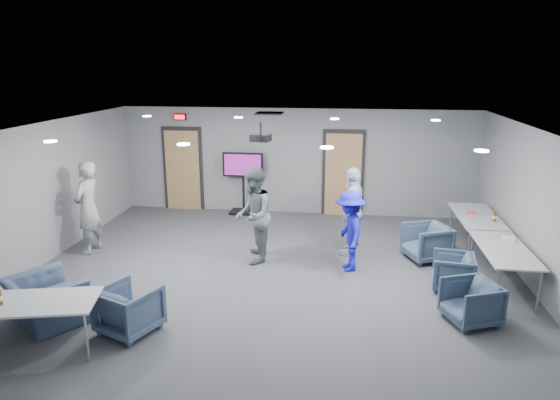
# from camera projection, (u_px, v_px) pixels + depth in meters

# --- Properties ---
(floor) EXTENTS (9.00, 9.00, 0.00)m
(floor) POSITION_uv_depth(u_px,v_px,m) (274.00, 274.00, 9.27)
(floor) COLOR #35373D
(floor) RESTS_ON ground
(ceiling) EXTENTS (9.00, 9.00, 0.00)m
(ceiling) POSITION_uv_depth(u_px,v_px,m) (273.00, 128.00, 8.55)
(ceiling) COLOR silver
(ceiling) RESTS_ON wall_back
(wall_back) EXTENTS (9.00, 0.02, 2.70)m
(wall_back) POSITION_uv_depth(u_px,v_px,m) (296.00, 162.00, 12.73)
(wall_back) COLOR slate
(wall_back) RESTS_ON floor
(wall_front) EXTENTS (9.00, 0.02, 2.70)m
(wall_front) POSITION_uv_depth(u_px,v_px,m) (216.00, 310.00, 5.09)
(wall_front) COLOR slate
(wall_front) RESTS_ON floor
(wall_left) EXTENTS (0.02, 8.00, 2.70)m
(wall_left) POSITION_uv_depth(u_px,v_px,m) (40.00, 195.00, 9.49)
(wall_left) COLOR slate
(wall_left) RESTS_ON floor
(wall_right) EXTENTS (0.02, 8.00, 2.70)m
(wall_right) POSITION_uv_depth(u_px,v_px,m) (539.00, 214.00, 8.33)
(wall_right) COLOR slate
(wall_right) RESTS_ON floor
(door_left) EXTENTS (1.06, 0.17, 2.24)m
(door_left) POSITION_uv_depth(u_px,v_px,m) (183.00, 170.00, 13.15)
(door_left) COLOR black
(door_left) RESTS_ON wall_back
(door_right) EXTENTS (1.06, 0.17, 2.24)m
(door_right) POSITION_uv_depth(u_px,v_px,m) (343.00, 174.00, 12.61)
(door_right) COLOR black
(door_right) RESTS_ON wall_back
(exit_sign) EXTENTS (0.32, 0.08, 0.16)m
(exit_sign) POSITION_uv_depth(u_px,v_px,m) (180.00, 117.00, 12.77)
(exit_sign) COLOR black
(exit_sign) RESTS_ON wall_back
(hvac_diffuser) EXTENTS (0.60, 0.60, 0.03)m
(hvac_diffuser) POSITION_uv_depth(u_px,v_px,m) (269.00, 113.00, 11.30)
(hvac_diffuser) COLOR black
(hvac_diffuser) RESTS_ON ceiling
(downlights) EXTENTS (6.18, 3.78, 0.02)m
(downlights) POSITION_uv_depth(u_px,v_px,m) (273.00, 129.00, 8.56)
(downlights) COLOR white
(downlights) RESTS_ON ceiling
(person_a) EXTENTS (0.52, 0.74, 1.90)m
(person_a) POSITION_uv_depth(u_px,v_px,m) (88.00, 208.00, 10.12)
(person_a) COLOR gray
(person_a) RESTS_ON floor
(person_b) EXTENTS (0.81, 0.99, 1.88)m
(person_b) POSITION_uv_depth(u_px,v_px,m) (253.00, 215.00, 9.63)
(person_b) COLOR slate
(person_b) RESTS_ON floor
(person_c) EXTENTS (0.72, 1.14, 1.81)m
(person_c) POSITION_uv_depth(u_px,v_px,m) (353.00, 211.00, 10.03)
(person_c) COLOR #B1BCE4
(person_c) RESTS_ON floor
(person_d) EXTENTS (0.74, 1.07, 1.52)m
(person_d) POSITION_uv_depth(u_px,v_px,m) (349.00, 231.00, 9.27)
(person_d) COLOR #1A1BAA
(person_d) RESTS_ON floor
(chair_right_a) EXTENTS (1.02, 1.01, 0.72)m
(chair_right_a) POSITION_uv_depth(u_px,v_px,m) (427.00, 242.00, 9.86)
(chair_right_a) COLOR #3D526A
(chair_right_a) RESTS_ON floor
(chair_right_b) EXTENTS (0.78, 0.77, 0.63)m
(chair_right_b) POSITION_uv_depth(u_px,v_px,m) (453.00, 272.00, 8.57)
(chair_right_b) COLOR #384B60
(chair_right_b) RESTS_ON floor
(chair_right_c) EXTENTS (0.93, 0.92, 0.65)m
(chair_right_c) POSITION_uv_depth(u_px,v_px,m) (471.00, 302.00, 7.45)
(chair_right_c) COLOR #35465C
(chair_right_c) RESTS_ON floor
(chair_front_a) EXTENTS (1.00, 1.01, 0.71)m
(chair_front_a) POSITION_uv_depth(u_px,v_px,m) (129.00, 309.00, 7.19)
(chair_front_a) COLOR #3A4B65
(chair_front_a) RESTS_ON floor
(chair_front_b) EXTENTS (1.42, 1.39, 0.70)m
(chair_front_b) POSITION_uv_depth(u_px,v_px,m) (46.00, 301.00, 7.46)
(chair_front_b) COLOR #3A4A65
(chair_front_b) RESTS_ON floor
(table_right_a) EXTENTS (0.82, 1.97, 0.73)m
(table_right_a) POSITION_uv_depth(u_px,v_px,m) (477.00, 217.00, 10.34)
(table_right_a) COLOR #A8ABAD
(table_right_a) RESTS_ON floor
(table_right_b) EXTENTS (0.78, 1.88, 0.73)m
(table_right_b) POSITION_uv_depth(u_px,v_px,m) (504.00, 250.00, 8.53)
(table_right_b) COLOR #A8ABAD
(table_right_b) RESTS_ON floor
(table_front_left) EXTENTS (2.10, 1.25, 0.73)m
(table_front_left) POSITION_uv_depth(u_px,v_px,m) (21.00, 305.00, 6.60)
(table_front_left) COLOR #A8ABAD
(table_front_left) RESTS_ON floor
(bottle_right) EXTENTS (0.07, 0.07, 0.26)m
(bottle_right) POSITION_uv_depth(u_px,v_px,m) (494.00, 217.00, 9.92)
(bottle_right) COLOR brown
(bottle_right) RESTS_ON table_right_a
(snack_box) EXTENTS (0.20, 0.16, 0.04)m
(snack_box) POSITION_uv_depth(u_px,v_px,m) (471.00, 213.00, 10.44)
(snack_box) COLOR #D54D35
(snack_box) RESTS_ON table_right_a
(wrapper) EXTENTS (0.24, 0.18, 0.05)m
(wrapper) POSITION_uv_depth(u_px,v_px,m) (508.00, 238.00, 8.92)
(wrapper) COLOR white
(wrapper) RESTS_ON table_right_b
(tv_stand) EXTENTS (1.04, 0.50, 1.60)m
(tv_stand) POSITION_uv_depth(u_px,v_px,m) (243.00, 179.00, 12.78)
(tv_stand) COLOR black
(tv_stand) RESTS_ON floor
(projector) EXTENTS (0.40, 0.37, 0.36)m
(projector) POSITION_uv_depth(u_px,v_px,m) (261.00, 137.00, 9.57)
(projector) COLOR black
(projector) RESTS_ON ceiling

